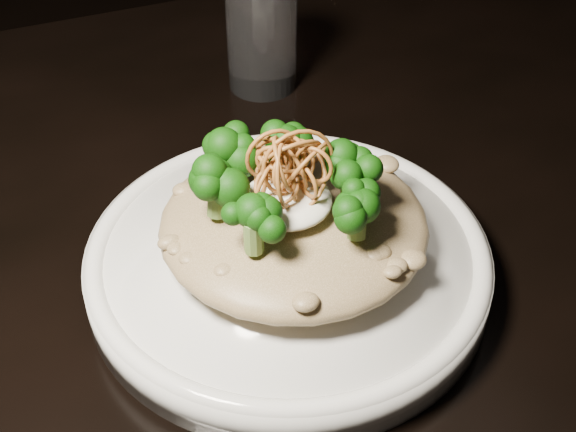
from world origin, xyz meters
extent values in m
cube|color=black|center=(0.00, 0.00, 0.73)|extent=(1.10, 0.80, 0.04)
cylinder|color=black|center=(0.48, 0.33, 0.35)|extent=(0.05, 0.05, 0.71)
cylinder|color=silver|center=(-0.03, -0.03, 0.76)|extent=(0.26, 0.26, 0.03)
ellipsoid|color=brown|center=(-0.03, -0.03, 0.80)|extent=(0.17, 0.17, 0.04)
ellipsoid|color=white|center=(-0.03, -0.04, 0.82)|extent=(0.06, 0.06, 0.02)
cylinder|color=white|center=(0.04, 0.21, 0.80)|extent=(0.07, 0.07, 0.11)
camera|label=1|loc=(-0.17, -0.38, 1.13)|focal=50.00mm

